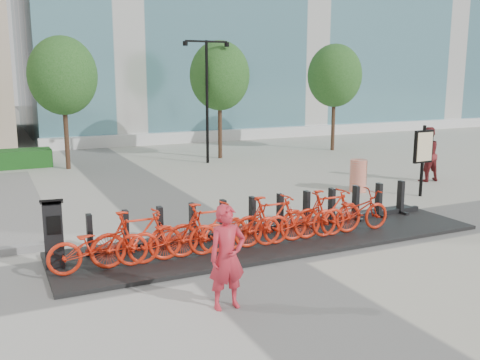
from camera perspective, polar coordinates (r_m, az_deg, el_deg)
name	(u,v)px	position (r m, az deg, el deg)	size (l,w,h in m)	color
ground	(227,254)	(11.11, -1.36, -7.87)	(120.00, 120.00, 0.00)	#ABA793
tree_1	(63,76)	(21.78, -18.39, 10.49)	(2.60, 2.60, 5.10)	brown
tree_2	(220,76)	(23.50, -2.19, 11.04)	(2.60, 2.60, 5.10)	brown
tree_3	(335,76)	(26.45, 10.07, 10.89)	(2.60, 2.60, 5.10)	brown
streetlamp	(207,87)	(22.20, -3.55, 9.85)	(2.00, 0.20, 5.00)	black
dock_pad	(275,240)	(11.91, 3.80, -6.38)	(9.60, 2.40, 0.08)	black
dock_rail_posts	(268,214)	(12.20, 2.99, -3.66)	(8.02, 0.50, 0.85)	black
bike_0	(98,245)	(10.16, -14.87, -6.73)	(0.64, 1.84, 0.97)	red
bike_1	(137,237)	(10.29, -10.92, -6.03)	(0.50, 1.78, 1.07)	red
bike_2	(174,235)	(10.50, -7.09, -5.87)	(0.64, 1.84, 0.97)	red
bike_3	(208,228)	(10.72, -3.43, -5.15)	(0.50, 1.78, 1.07)	red
bike_4	(241,226)	(11.01, 0.07, -4.97)	(0.64, 1.84, 0.97)	red
bike_5	(271,220)	(11.31, 3.37, -4.27)	(0.50, 1.78, 1.07)	red
bike_6	(301,219)	(11.68, 6.48, -4.10)	(0.64, 1.84, 0.97)	red
bike_7	(328,213)	(12.05, 9.40, -3.45)	(0.50, 1.78, 1.07)	red
bike_8	(355,211)	(12.48, 12.12, -3.29)	(0.64, 1.84, 0.97)	red
kiosk	(54,234)	(10.54, -19.25, -5.45)	(0.45, 0.39, 1.33)	black
worker_red	(227,257)	(8.39, -1.38, -8.23)	(0.61, 0.40, 1.67)	red
pedestrian	(427,154)	(19.52, 19.30, 2.61)	(0.91, 0.71, 1.88)	maroon
construction_barrel	(358,176)	(17.24, 12.50, 0.46)	(0.53, 0.53, 1.02)	#F54715
map_sign	(423,150)	(16.92, 18.97, 3.08)	(0.71, 0.15, 2.16)	black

